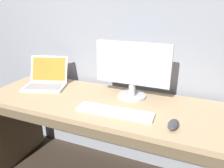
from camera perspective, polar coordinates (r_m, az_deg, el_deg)
desk at (r=1.58m, az=-2.40°, el=-10.96°), size 1.81×0.61×0.76m
laptop_silver at (r=1.85m, az=-17.57°, el=1.03°), size 0.40×0.38×0.23m
external_monitor at (r=1.49m, az=5.55°, el=4.40°), size 0.54×0.21×0.41m
wired_keyboard at (r=1.34m, az=0.71°, el=-7.57°), size 0.50×0.13×0.02m
computer_mouse at (r=1.24m, az=16.40°, el=-10.56°), size 0.07×0.12×0.04m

